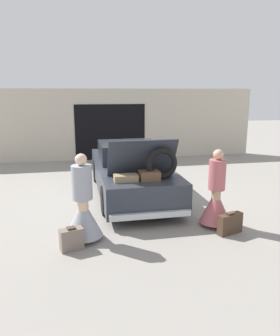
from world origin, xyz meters
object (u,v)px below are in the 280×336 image
at_px(suitcase_beside_left_person, 72,239).
at_px(person_right, 216,199).
at_px(person_left, 83,210).
at_px(car, 131,171).
at_px(suitcase_beside_right_person, 230,224).

bearing_deg(suitcase_beside_left_person, person_right, 9.97).
distance_m(person_left, person_right, 2.66).
xyz_separation_m(car, suitcase_beside_right_person, (1.45, -2.90, -0.41)).
bearing_deg(car, suitcase_beside_right_person, -63.47).
height_order(person_left, suitcase_beside_right_person, person_left).
distance_m(car, suitcase_beside_right_person, 3.27).
bearing_deg(person_right, suitcase_beside_left_person, 113.11).
bearing_deg(person_left, suitcase_beside_left_person, -38.44).
bearing_deg(person_left, person_right, 85.11).
xyz_separation_m(car, person_left, (-1.33, -2.60, -0.04)).
relative_size(car, person_right, 2.98).
height_order(person_right, suitcase_beside_right_person, person_right).
xyz_separation_m(person_left, suitcase_beside_right_person, (2.78, -0.30, -0.37)).
bearing_deg(person_left, car, 145.13).
relative_size(person_right, suitcase_beside_left_person, 3.66).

